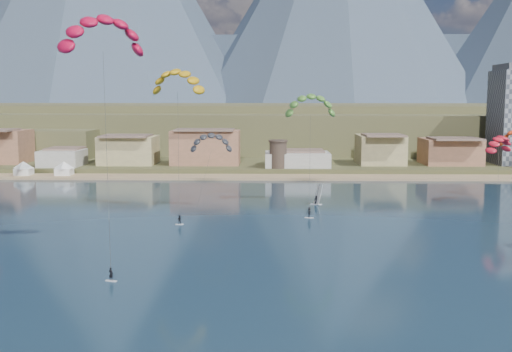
{
  "coord_description": "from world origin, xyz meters",
  "views": [
    {
      "loc": [
        2.14,
        -70.45,
        23.07
      ],
      "look_at": [
        0.0,
        32.0,
        10.0
      ],
      "focal_mm": 42.76,
      "sensor_mm": 36.0,
      "label": 1
    }
  ],
  "objects_px": {
    "kitesurfer_green": "(311,103)",
    "windsurfer": "(317,198)",
    "kitesurfer_yellow": "(177,78)",
    "watchtower": "(278,154)",
    "kitesurfer_red": "(102,29)"
  },
  "relations": [
    {
      "from": "windsurfer",
      "to": "kitesurfer_green",
      "type": "bearing_deg",
      "value": -143.6
    },
    {
      "from": "kitesurfer_red",
      "to": "kitesurfer_yellow",
      "type": "height_order",
      "value": "kitesurfer_red"
    },
    {
      "from": "kitesurfer_red",
      "to": "kitesurfer_yellow",
      "type": "relative_size",
      "value": 1.17
    },
    {
      "from": "watchtower",
      "to": "kitesurfer_yellow",
      "type": "bearing_deg",
      "value": -108.73
    },
    {
      "from": "watchtower",
      "to": "windsurfer",
      "type": "relative_size",
      "value": 1.9
    },
    {
      "from": "kitesurfer_red",
      "to": "kitesurfer_yellow",
      "type": "xyz_separation_m",
      "value": [
        4.72,
        37.18,
        -5.5
      ]
    },
    {
      "from": "kitesurfer_yellow",
      "to": "watchtower",
      "type": "bearing_deg",
      "value": 71.27
    },
    {
      "from": "kitesurfer_yellow",
      "to": "windsurfer",
      "type": "bearing_deg",
      "value": 18.17
    },
    {
      "from": "kitesurfer_green",
      "to": "kitesurfer_red",
      "type": "bearing_deg",
      "value": -125.05
    },
    {
      "from": "watchtower",
      "to": "kitesurfer_yellow",
      "type": "relative_size",
      "value": 0.28
    },
    {
      "from": "kitesurfer_yellow",
      "to": "windsurfer",
      "type": "height_order",
      "value": "kitesurfer_yellow"
    },
    {
      "from": "kitesurfer_green",
      "to": "windsurfer",
      "type": "xyz_separation_m",
      "value": [
        1.72,
        1.27,
        -20.72
      ]
    },
    {
      "from": "kitesurfer_green",
      "to": "windsurfer",
      "type": "height_order",
      "value": "kitesurfer_green"
    },
    {
      "from": "windsurfer",
      "to": "kitesurfer_red",
      "type": "bearing_deg",
      "value": -125.73
    },
    {
      "from": "kitesurfer_yellow",
      "to": "kitesurfer_green",
      "type": "xyz_separation_m",
      "value": [
        27.1,
        8.19,
        -4.89
      ]
    }
  ]
}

